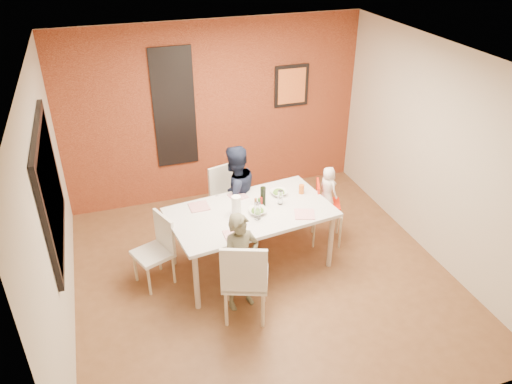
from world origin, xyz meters
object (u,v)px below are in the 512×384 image
object	(u,v)px
child_far	(235,195)
chair_near	(245,278)
child_near	(241,262)
dining_table	(251,216)
high_chair	(325,207)
chair_far	(228,197)
wine_bottle	(263,197)
chair_left	(158,246)
toddler	(328,188)
paper_towel_roll	(236,206)

from	to	relation	value
child_far	chair_near	bearing A→B (deg)	55.84
child_near	child_far	bearing A→B (deg)	63.97
dining_table	high_chair	bearing A→B (deg)	10.84
chair_far	child_near	size ratio (longest dim) A/B	0.81
high_chair	wine_bottle	size ratio (longest dim) A/B	3.48
chair_left	toddler	xyz separation A→B (m)	(2.26, 0.12, 0.33)
dining_table	high_chair	xyz separation A→B (m)	(1.10, 0.21, -0.20)
chair_left	wine_bottle	bearing A→B (deg)	67.93
paper_towel_roll	wine_bottle	bearing A→B (deg)	14.41
chair_far	high_chair	size ratio (longest dim) A/B	1.10
chair_far	paper_towel_roll	bearing A→B (deg)	-113.95
chair_far	chair_left	bearing A→B (deg)	-159.61
child_near	wine_bottle	bearing A→B (deg)	42.56
toddler	dining_table	bearing A→B (deg)	83.00
high_chair	child_far	world-z (taller)	child_far
chair_near	chair_left	distance (m)	1.26
chair_left	toddler	world-z (taller)	toddler
child_far	toddler	xyz separation A→B (m)	(1.15, -0.41, 0.13)
high_chair	paper_towel_roll	distance (m)	1.37
chair_near	chair_far	bearing A→B (deg)	-79.29
chair_far	toddler	xyz separation A→B (m)	(1.17, -0.66, 0.28)
chair_left	child_near	size ratio (longest dim) A/B	0.73
chair_near	chair_far	size ratio (longest dim) A/B	1.07
child_near	wine_bottle	size ratio (longest dim) A/B	4.70
high_chair	toddler	bearing A→B (deg)	-107.59
chair_near	toddler	world-z (taller)	toddler
toddler	wine_bottle	distance (m)	0.96
dining_table	chair_near	bearing A→B (deg)	-111.61
chair_near	child_near	xyz separation A→B (m)	(0.03, 0.25, 0.02)
paper_towel_roll	chair_left	bearing A→B (deg)	173.81
high_chair	child_near	size ratio (longest dim) A/B	0.74
dining_table	child_far	world-z (taller)	child_far
chair_far	high_chair	distance (m)	1.32
child_near	chair_far	bearing A→B (deg)	66.88
toddler	wine_bottle	xyz separation A→B (m)	(-0.94, -0.13, 0.12)
paper_towel_roll	toddler	bearing A→B (deg)	9.65
wine_bottle	paper_towel_roll	world-z (taller)	wine_bottle
high_chair	wine_bottle	world-z (taller)	wine_bottle
chair_near	chair_left	world-z (taller)	chair_near
chair_far	child_far	bearing A→B (deg)	-99.73
dining_table	high_chair	distance (m)	1.14
chair_far	child_far	xyz separation A→B (m)	(0.02, -0.24, 0.15)
child_near	paper_towel_roll	bearing A→B (deg)	64.83
chair_far	wine_bottle	xyz separation A→B (m)	(0.23, -0.79, 0.39)
dining_table	paper_towel_roll	bearing A→B (deg)	-171.85
child_far	wine_bottle	distance (m)	0.63
chair_near	paper_towel_roll	distance (m)	0.97
dining_table	toddler	world-z (taller)	toddler
toddler	paper_towel_roll	xyz separation A→B (m)	(-1.31, -0.22, 0.11)
paper_towel_roll	child_far	bearing A→B (deg)	75.81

